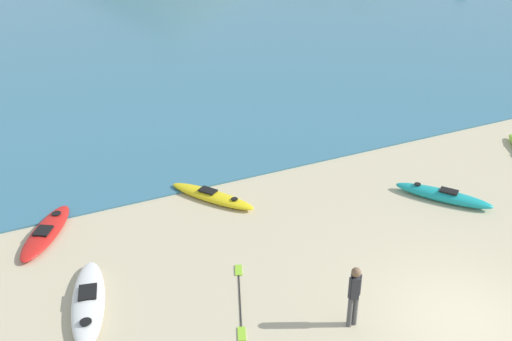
# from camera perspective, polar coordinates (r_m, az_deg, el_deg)

# --- Properties ---
(ground_plane) EXTENTS (400.00, 400.00, 0.00)m
(ground_plane) POSITION_cam_1_polar(r_m,az_deg,el_deg) (15.14, 19.00, -13.27)
(ground_plane) COLOR #C6B793
(kayak_on_sand_0) EXTENTS (2.14, 2.85, 0.29)m
(kayak_on_sand_0) POSITION_cam_1_polar(r_m,az_deg,el_deg) (18.03, -19.37, -5.55)
(kayak_on_sand_0) COLOR red
(kayak_on_sand_0) RESTS_ON ground_plane
(kayak_on_sand_1) EXTENTS (2.26, 2.76, 0.40)m
(kayak_on_sand_1) POSITION_cam_1_polar(r_m,az_deg,el_deg) (19.54, 17.40, -2.27)
(kayak_on_sand_1) COLOR teal
(kayak_on_sand_1) RESTS_ON ground_plane
(kayak_on_sand_3) EXTENTS (2.20, 2.83, 0.32)m
(kayak_on_sand_3) POSITION_cam_1_polar(r_m,az_deg,el_deg) (18.75, -4.21, -2.43)
(kayak_on_sand_3) COLOR yellow
(kayak_on_sand_3) RESTS_ON ground_plane
(kayak_on_sand_4) EXTENTS (1.50, 3.28, 0.35)m
(kayak_on_sand_4) POSITION_cam_1_polar(r_m,az_deg,el_deg) (15.13, -15.69, -11.96)
(kayak_on_sand_4) COLOR white
(kayak_on_sand_4) RESTS_ON ground_plane
(person_near_foreground) EXTENTS (0.33, 0.28, 1.61)m
(person_near_foreground) POSITION_cam_1_polar(r_m,az_deg,el_deg) (13.80, 9.34, -11.45)
(person_near_foreground) COLOR #4C4C4C
(person_near_foreground) RESTS_ON ground_plane
(loose_paddle) EXTENTS (1.20, 2.65, 0.03)m
(loose_paddle) POSITION_cam_1_polar(r_m,az_deg,el_deg) (14.87, -1.53, -12.21)
(loose_paddle) COLOR black
(loose_paddle) RESTS_ON ground_plane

